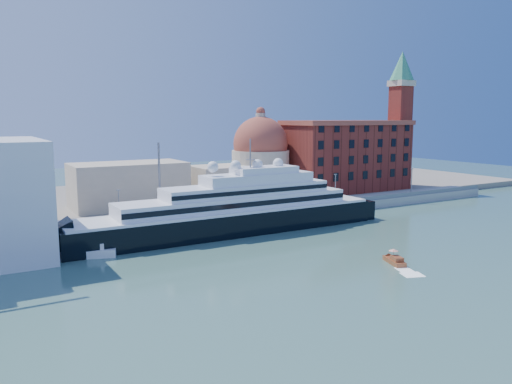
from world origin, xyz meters
TOP-DOWN VIEW (x-y plane):
  - ground at (0.00, 0.00)m, footprint 400.00×400.00m
  - quay at (0.00, 34.00)m, footprint 180.00×10.00m
  - land at (0.00, 75.00)m, footprint 260.00×72.00m
  - quay_fence at (0.00, 29.50)m, footprint 180.00×0.10m
  - superyacht at (-9.72, 23.00)m, footprint 83.43×11.57m
  - service_barge at (-40.17, 19.57)m, footprint 13.35×7.97m
  - water_taxi at (7.24, -13.57)m, footprint 3.76×6.07m
  - warehouse at (52.00, 52.00)m, footprint 43.00×19.00m
  - campanile at (76.00, 52.00)m, footprint 8.40×8.40m
  - church at (6.39, 57.72)m, footprint 66.00×18.00m
  - lamp_posts at (-12.67, 32.27)m, footprint 120.80×2.40m

SIDE VIEW (x-z plane):
  - ground at x=0.00m, z-range 0.00..0.00m
  - water_taxi at x=7.24m, z-range -0.71..2.03m
  - service_barge at x=-40.17m, z-range -0.61..2.24m
  - land at x=0.00m, z-range 0.00..2.00m
  - quay at x=0.00m, z-range 0.00..2.50m
  - quay_fence at x=0.00m, z-range 2.50..3.70m
  - superyacht at x=-9.72m, z-range -8.16..16.77m
  - lamp_posts at x=-12.67m, z-range 0.84..18.84m
  - church at x=6.39m, z-range -1.84..23.66m
  - warehouse at x=52.00m, z-range 2.16..25.41m
  - campanile at x=76.00m, z-range 5.26..52.26m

